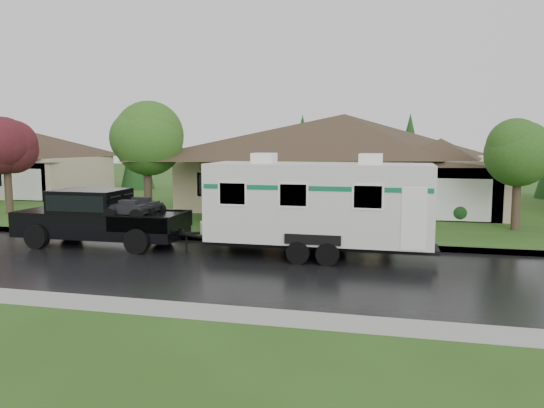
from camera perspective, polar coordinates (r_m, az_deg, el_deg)
The scene contains 12 objects.
ground at distance 19.60m, azimuth -2.51°, elevation -5.42°, with size 140.00×140.00×0.00m, color #284B17.
road at distance 17.74m, azimuth -4.31°, elevation -6.73°, with size 140.00×8.00×0.01m, color black.
curb at distance 21.72m, azimuth -0.87°, elevation -4.00°, with size 140.00×0.50×0.15m, color gray.
lawn at distance 34.07m, azimuth 4.46°, elevation -0.07°, with size 140.00×26.00×0.15m, color #284B17.
house_main at distance 32.39m, azimuth 8.22°, elevation 5.76°, with size 19.44×10.80×6.90m.
house_far at distance 43.69m, azimuth -24.89°, elevation 4.65°, with size 10.80×8.64×5.80m.
tree_left_green at distance 27.31m, azimuth -13.34°, elevation 6.89°, with size 3.59×3.59×5.94m.
tree_red at distance 32.55m, azimuth -26.67°, elevation 5.38°, with size 3.13×3.13×5.19m.
tree_right_green at distance 26.08m, azimuth 25.01°, elevation 5.06°, with size 3.04×3.04×5.04m.
shrub_row at distance 28.13m, azimuth 6.66°, elevation -0.38°, with size 13.60×1.00×1.00m.
pickup_truck at distance 22.11m, azimuth -18.20°, elevation -1.20°, with size 6.71×2.55×2.24m.
travel_trailer at distance 18.94m, azimuth 5.07°, elevation 0.17°, with size 8.28×2.91×3.71m.
Camera 1 is at (5.31, -18.41, 4.16)m, focal length 35.00 mm.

